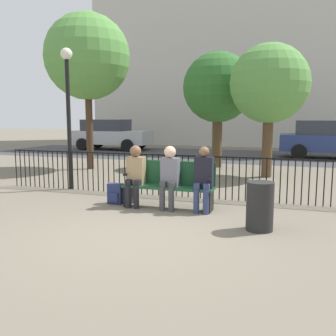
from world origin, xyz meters
TOP-DOWN VIEW (x-y plane):
  - ground_plane at (0.00, 0.00)m, footprint 80.00×80.00m
  - park_bench at (0.00, 1.77)m, footprint 1.81×0.45m
  - seated_person_0 at (-0.67, 1.64)m, footprint 0.34×0.39m
  - seated_person_1 at (0.05, 1.64)m, footprint 0.34×0.39m
  - seated_person_2 at (0.71, 1.64)m, footprint 0.34×0.39m
  - backpack at (-1.15, 1.72)m, footprint 0.30×0.22m
  - fence_railing at (-0.02, 2.78)m, footprint 9.01×0.03m
  - tree_0 at (-4.25, 6.17)m, footprint 2.83×2.83m
  - tree_1 at (1.61, 6.22)m, footprint 2.28×2.28m
  - tree_2 at (-0.21, 7.98)m, footprint 2.43×2.43m
  - lamp_post at (-2.91, 2.83)m, footprint 0.28×0.28m
  - street_surface at (0.00, 12.00)m, footprint 24.00×6.00m
  - parked_car_0 at (3.85, 12.11)m, footprint 4.20×1.94m
  - parked_car_1 at (-7.00, 13.16)m, footprint 4.20×1.94m
  - building_facade at (0.00, 20.00)m, footprint 20.00×6.00m
  - trash_bin at (1.82, 0.78)m, footprint 0.43×0.43m

SIDE VIEW (x-z plane):
  - ground_plane at x=0.00m, z-range 0.00..0.00m
  - street_surface at x=0.00m, z-range 0.00..0.01m
  - backpack at x=-1.15m, z-range 0.00..0.42m
  - trash_bin at x=1.82m, z-range 0.00..0.78m
  - park_bench at x=0.00m, z-range 0.04..0.96m
  - fence_railing at x=-0.02m, z-range 0.08..1.03m
  - seated_person_2 at x=0.71m, z-range 0.07..1.31m
  - seated_person_0 at x=-0.67m, z-range 0.08..1.31m
  - seated_person_1 at x=0.05m, z-range 0.08..1.31m
  - parked_car_0 at x=3.85m, z-range 0.03..1.65m
  - parked_car_1 at x=-7.00m, z-range 0.03..1.65m
  - lamp_post at x=-2.91m, z-range 0.57..3.98m
  - tree_1 at x=1.61m, z-range 0.77..4.65m
  - tree_2 at x=-0.21m, z-range 0.76..4.77m
  - tree_0 at x=-4.25m, z-range 1.15..6.32m
  - building_facade at x=0.00m, z-range 0.00..15.34m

